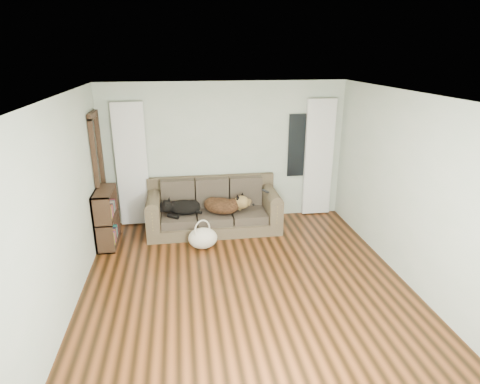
{
  "coord_description": "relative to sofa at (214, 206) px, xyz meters",
  "views": [
    {
      "loc": [
        -0.81,
        -4.75,
        3.1
      ],
      "look_at": [
        0.15,
        1.6,
        0.83
      ],
      "focal_mm": 30.0,
      "sensor_mm": 36.0,
      "label": 1
    }
  ],
  "objects": [
    {
      "name": "curtain_right",
      "position": [
        2.08,
        0.45,
        0.7
      ],
      "size": [
        0.55,
        0.08,
        2.25
      ],
      "primitive_type": "cube",
      "color": "white",
      "rests_on": "ground"
    },
    {
      "name": "tote_bag",
      "position": [
        -0.25,
        -0.71,
        -0.29
      ],
      "size": [
        0.57,
        0.5,
        0.35
      ],
      "primitive_type": "ellipsoid",
      "rotation": [
        0.0,
        0.0,
        0.31
      ],
      "color": "beige",
      "rests_on": "floor"
    },
    {
      "name": "sofa",
      "position": [
        0.0,
        0.0,
        0.0
      ],
      "size": [
        2.36,
        1.02,
        0.97
      ],
      "primitive_type": "cube",
      "color": "#3A2F1E",
      "rests_on": "floor"
    },
    {
      "name": "door_casing",
      "position": [
        -1.92,
        0.07,
        0.6
      ],
      "size": [
        0.07,
        0.6,
        2.1
      ],
      "primitive_type": "cube",
      "color": "black",
      "rests_on": "ground"
    },
    {
      "name": "dog_black_lab",
      "position": [
        -0.56,
        -0.03,
        0.03
      ],
      "size": [
        0.66,
        0.52,
        0.25
      ],
      "primitive_type": "ellipsoid",
      "rotation": [
        0.0,
        0.0,
        -0.21
      ],
      "color": "black",
      "rests_on": "sofa"
    },
    {
      "name": "wall_back",
      "position": [
        0.28,
        0.53,
        0.85
      ],
      "size": [
        4.5,
        0.04,
        2.6
      ],
      "primitive_type": "cube",
      "color": "beige",
      "rests_on": "ground"
    },
    {
      "name": "tv_remote",
      "position": [
        0.92,
        -0.1,
        0.28
      ],
      "size": [
        0.11,
        0.18,
        0.02
      ],
      "primitive_type": "cube",
      "rotation": [
        0.0,
        0.0,
        0.34
      ],
      "color": "black",
      "rests_on": "sofa"
    },
    {
      "name": "window_pane",
      "position": [
        1.73,
        0.5,
        0.95
      ],
      "size": [
        0.5,
        0.03,
        1.2
      ],
      "primitive_type": "cube",
      "color": "black",
      "rests_on": "wall_back"
    },
    {
      "name": "curtain_left",
      "position": [
        -1.42,
        0.45,
        0.7
      ],
      "size": [
        0.55,
        0.08,
        2.25
      ],
      "primitive_type": "cube",
      "color": "white",
      "rests_on": "ground"
    },
    {
      "name": "bookshelf",
      "position": [
        -1.81,
        -0.33,
        0.05
      ],
      "size": [
        0.3,
        0.78,
        0.96
      ],
      "primitive_type": "cube",
      "rotation": [
        0.0,
        0.0,
        -0.01
      ],
      "color": "black",
      "rests_on": "floor"
    },
    {
      "name": "wall_right",
      "position": [
        2.53,
        -1.97,
        0.85
      ],
      "size": [
        0.04,
        5.0,
        2.6
      ],
      "primitive_type": "cube",
      "color": "beige",
      "rests_on": "ground"
    },
    {
      "name": "wall_left",
      "position": [
        -1.97,
        -1.97,
        0.85
      ],
      "size": [
        0.04,
        5.0,
        2.6
      ],
      "primitive_type": "cube",
      "color": "beige",
      "rests_on": "ground"
    },
    {
      "name": "dog_shepherd",
      "position": [
        0.17,
        -0.09,
        0.04
      ],
      "size": [
        0.83,
        0.75,
        0.3
      ],
      "primitive_type": "ellipsoid",
      "rotation": [
        0.0,
        0.0,
        2.63
      ],
      "color": "black",
      "rests_on": "sofa"
    },
    {
      "name": "ceiling",
      "position": [
        0.28,
        -1.97,
        2.15
      ],
      "size": [
        5.0,
        5.0,
        0.0
      ],
      "primitive_type": "plane",
      "color": "white",
      "rests_on": "ground"
    },
    {
      "name": "floor",
      "position": [
        0.28,
        -1.97,
        -0.45
      ],
      "size": [
        5.0,
        5.0,
        0.0
      ],
      "primitive_type": "plane",
      "color": "black",
      "rests_on": "ground"
    }
  ]
}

